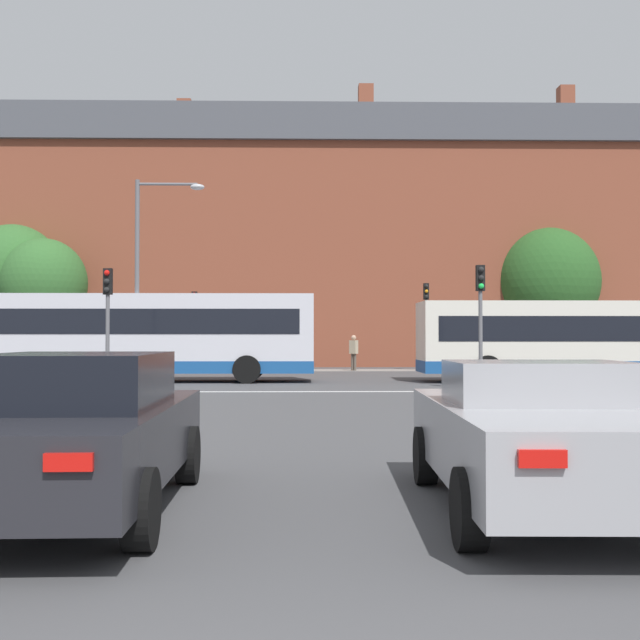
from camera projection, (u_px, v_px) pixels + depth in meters
stop_line_strip at (302, 392)px, 24.08m from camera, size 8.77×0.30×0.01m
far_pavement at (303, 370)px, 39.71m from camera, size 69.75×2.50×0.01m
brick_civic_building at (273, 249)px, 51.72m from camera, size 42.88×16.22×17.03m
car_saloon_left at (76, 430)px, 7.52m from camera, size 2.02×4.68×1.49m
car_roadster_right at (542, 435)px, 7.55m from camera, size 2.18×4.58×1.41m
bus_crossing_lead at (144, 335)px, 29.52m from camera, size 12.50×2.72×3.20m
bus_crossing_trailing at (577, 339)px, 29.56m from camera, size 11.64×2.66×2.94m
traffic_light_near_left at (108, 308)px, 24.44m from camera, size 0.26×0.31×3.74m
traffic_light_far_right at (426, 312)px, 38.99m from camera, size 0.26×0.31×4.28m
traffic_light_far_left at (194, 317)px, 38.77m from camera, size 0.26×0.31×3.85m
traffic_light_near_right at (481, 306)px, 24.70m from camera, size 0.26×0.31×3.87m
street_lamp_junction at (149, 258)px, 28.52m from camera, size 2.46×0.36×7.26m
pedestrian_waiting at (489, 349)px, 39.08m from camera, size 0.27×0.43×1.79m
pedestrian_walking_east at (354, 350)px, 39.16m from camera, size 0.44×0.43×1.74m
tree_by_building at (548, 281)px, 44.76m from camera, size 5.72×5.72×7.78m
tree_kerbside at (13, 276)px, 43.20m from camera, size 5.26×5.26×7.73m
tree_distant at (44, 283)px, 41.82m from camera, size 4.45×4.45×6.81m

